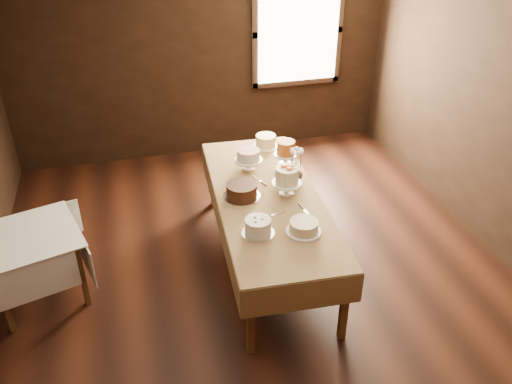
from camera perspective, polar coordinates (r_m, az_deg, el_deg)
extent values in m
cube|color=black|center=(5.16, 0.57, -10.17)|extent=(5.00, 6.00, 0.01)
cube|color=black|center=(7.09, -5.97, 14.70)|extent=(5.00, 0.02, 2.80)
cube|color=#FFEABF|center=(7.28, 4.60, 16.85)|extent=(1.10, 0.05, 1.30)
cube|color=#503016|center=(4.34, -0.59, -13.76)|extent=(0.06, 0.06, 0.70)
cube|color=#503016|center=(6.16, -4.70, 1.40)|extent=(0.06, 0.06, 0.70)
cube|color=#503016|center=(4.51, 9.54, -12.15)|extent=(0.06, 0.06, 0.70)
cube|color=#503016|center=(6.29, 2.46, 2.13)|extent=(0.06, 0.06, 0.70)
cube|color=#503016|center=(5.04, 1.28, -0.76)|extent=(1.05, 2.48, 0.04)
cube|color=tan|center=(5.03, 1.29, -0.51)|extent=(1.11, 2.54, 0.01)
cube|color=#503016|center=(4.99, -25.58, -10.81)|extent=(0.06, 0.06, 0.65)
cube|color=#503016|center=(5.01, -18.29, -8.72)|extent=(0.06, 0.06, 0.65)
cube|color=#503016|center=(5.54, -20.04, -4.84)|extent=(0.06, 0.06, 0.65)
cube|color=#503016|center=(5.05, -23.43, -4.64)|extent=(0.93, 0.93, 0.04)
cube|color=white|center=(5.04, -23.49, -4.40)|extent=(1.03, 1.03, 0.01)
cylinder|color=white|center=(5.95, 1.06, 5.02)|extent=(0.29, 0.29, 0.01)
cylinder|color=beige|center=(5.92, 1.07, 5.61)|extent=(0.26, 0.26, 0.12)
cylinder|color=white|center=(5.46, -0.83, 3.08)|extent=(0.30, 0.30, 0.12)
cylinder|color=silver|center=(5.41, -0.84, 4.12)|extent=(0.31, 0.31, 0.10)
cylinder|color=white|center=(5.54, 3.22, 3.60)|extent=(0.25, 0.25, 0.14)
cylinder|color=#B15419|center=(5.48, 3.26, 4.93)|extent=(0.26, 0.26, 0.15)
cylinder|color=silver|center=(5.01, -1.55, -0.47)|extent=(0.36, 0.36, 0.01)
cylinder|color=#32160A|center=(4.98, -1.56, 0.20)|extent=(0.41, 0.41, 0.13)
cylinder|color=white|center=(5.04, 3.34, 0.48)|extent=(0.29, 0.29, 0.14)
cylinder|color=beige|center=(4.96, 3.39, 1.94)|extent=(0.27, 0.27, 0.16)
cylinder|color=silver|center=(4.52, 0.22, -4.48)|extent=(0.29, 0.29, 0.01)
cylinder|color=silver|center=(4.48, 0.22, -3.72)|extent=(0.30, 0.30, 0.13)
cylinder|color=white|center=(4.56, 5.17, -4.27)|extent=(0.31, 0.31, 0.01)
cylinder|color=beige|center=(4.53, 5.20, -3.71)|extent=(0.35, 0.35, 0.10)
cube|color=silver|center=(4.77, 2.37, -2.34)|extent=(0.24, 0.09, 0.01)
cube|color=silver|center=(4.80, 5.60, -2.29)|extent=(0.06, 0.24, 0.01)
cube|color=silver|center=(5.30, 0.14, 1.46)|extent=(0.10, 0.23, 0.01)
cube|color=silver|center=(5.36, 3.50, 1.72)|extent=(0.23, 0.13, 0.01)
imported|color=#2D2823|center=(5.27, 4.33, 1.98)|extent=(0.17, 0.17, 0.15)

